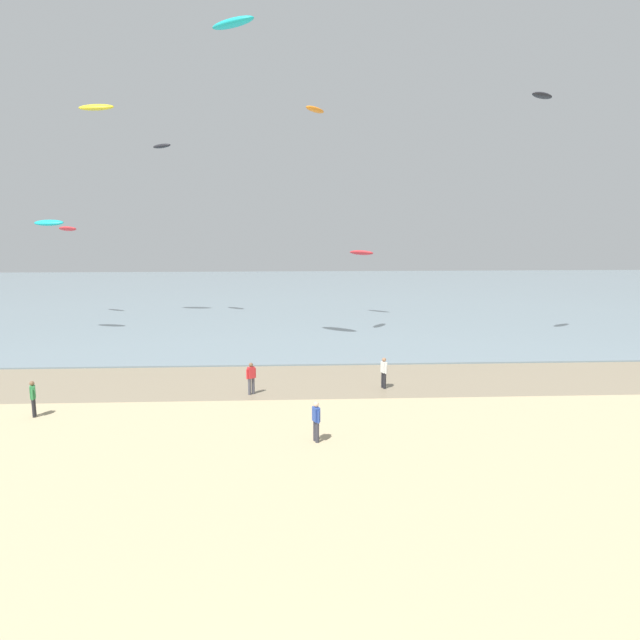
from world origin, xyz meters
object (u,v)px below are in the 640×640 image
(kite_aloft_4, at_px, (162,146))
(person_nearest_camera, at_px, (384,372))
(person_left_flank, at_px, (33,398))
(kite_aloft_6, at_px, (542,96))
(person_mid_beach, at_px, (251,377))
(kite_aloft_1, at_px, (361,253))
(kite_aloft_0, at_px, (96,107))
(kite_aloft_2, at_px, (233,23))
(kite_aloft_5, at_px, (49,223))
(person_by_waterline, at_px, (316,420))
(kite_aloft_7, at_px, (68,229))
(kite_aloft_3, at_px, (315,110))

(kite_aloft_4, bearing_deg, person_nearest_camera, 166.73)
(person_left_flank, relative_size, kite_aloft_4, 0.74)
(person_left_flank, distance_m, kite_aloft_4, 30.53)
(kite_aloft_6, bearing_deg, person_mid_beach, -6.18)
(person_mid_beach, distance_m, person_left_flank, 10.34)
(kite_aloft_1, bearing_deg, kite_aloft_0, -136.53)
(person_nearest_camera, height_order, kite_aloft_6, kite_aloft_6)
(kite_aloft_6, bearing_deg, person_nearest_camera, 4.15)
(kite_aloft_2, bearing_deg, kite_aloft_5, -169.74)
(kite_aloft_1, height_order, kite_aloft_4, kite_aloft_4)
(kite_aloft_1, height_order, kite_aloft_2, kite_aloft_2)
(kite_aloft_6, bearing_deg, kite_aloft_5, -45.21)
(person_by_waterline, bearing_deg, kite_aloft_7, 123.42)
(person_nearest_camera, relative_size, person_left_flank, 1.00)
(person_by_waterline, xyz_separation_m, kite_aloft_4, (-12.25, 30.57, 14.62))
(person_left_flank, bearing_deg, kite_aloft_1, 56.46)
(person_left_flank, bearing_deg, kite_aloft_4, 88.40)
(kite_aloft_0, bearing_deg, person_left_flank, -70.06)
(kite_aloft_0, relative_size, kite_aloft_5, 1.20)
(person_left_flank, distance_m, kite_aloft_3, 25.89)
(kite_aloft_4, height_order, kite_aloft_5, kite_aloft_4)
(kite_aloft_1, bearing_deg, kite_aloft_2, -83.66)
(person_nearest_camera, height_order, person_left_flank, same)
(person_by_waterline, relative_size, kite_aloft_6, 0.76)
(person_left_flank, height_order, kite_aloft_1, kite_aloft_1)
(person_mid_beach, bearing_deg, kite_aloft_2, 98.60)
(kite_aloft_0, xyz_separation_m, kite_aloft_2, (13.00, -14.16, 2.44))
(person_nearest_camera, distance_m, kite_aloft_1, 24.89)
(person_mid_beach, height_order, kite_aloft_3, kite_aloft_3)
(person_nearest_camera, distance_m, person_left_flank, 17.45)
(kite_aloft_0, distance_m, kite_aloft_5, 11.59)
(kite_aloft_3, height_order, kite_aloft_7, kite_aloft_3)
(kite_aloft_2, xyz_separation_m, kite_aloft_7, (-17.34, 17.47, -12.67))
(person_mid_beach, distance_m, kite_aloft_3, 20.29)
(kite_aloft_0, bearing_deg, kite_aloft_2, -37.21)
(person_nearest_camera, distance_m, person_mid_beach, 7.18)
(kite_aloft_0, distance_m, kite_aloft_6, 35.69)
(person_mid_beach, xyz_separation_m, kite_aloft_5, (-16.60, 16.91, 7.99))
(kite_aloft_2, bearing_deg, person_by_waterline, -35.59)
(kite_aloft_5, distance_m, kite_aloft_7, 9.52)
(kite_aloft_1, relative_size, kite_aloft_3, 1.13)
(kite_aloft_3, bearing_deg, person_nearest_camera, -133.09)
(person_nearest_camera, distance_m, kite_aloft_4, 31.70)
(person_nearest_camera, height_order, kite_aloft_5, kite_aloft_5)
(person_by_waterline, distance_m, person_left_flank, 13.54)
(kite_aloft_7, bearing_deg, person_nearest_camera, 169.05)
(person_nearest_camera, height_order, person_by_waterline, same)
(kite_aloft_4, xyz_separation_m, kite_aloft_5, (-7.47, -6.83, -6.64))
(kite_aloft_5, bearing_deg, kite_aloft_0, 86.98)
(person_by_waterline, bearing_deg, kite_aloft_5, 129.72)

